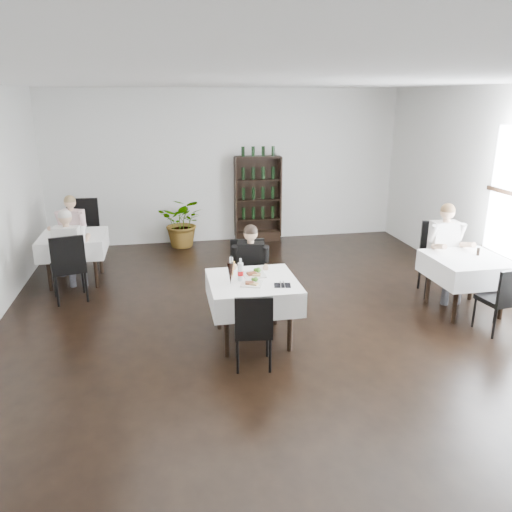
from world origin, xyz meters
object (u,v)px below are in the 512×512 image
Objects in this scene: wine_shelf at (258,200)px; potted_tree at (183,222)px; main_table at (253,292)px; diner_main at (250,265)px.

wine_shelf is 1.78× the size of potted_tree.
wine_shelf is 1.70× the size of main_table.
potted_tree is at bearing 101.19° from diner_main.
wine_shelf is at bearing 78.22° from main_table.
main_table is 4.21m from potted_tree.
potted_tree is 3.61m from diner_main.
diner_main is (0.70, -3.53, 0.24)m from potted_tree.
potted_tree reaches higher than main_table.
wine_shelf is at bearing 77.53° from diner_main.
wine_shelf is 1.38× the size of diner_main.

